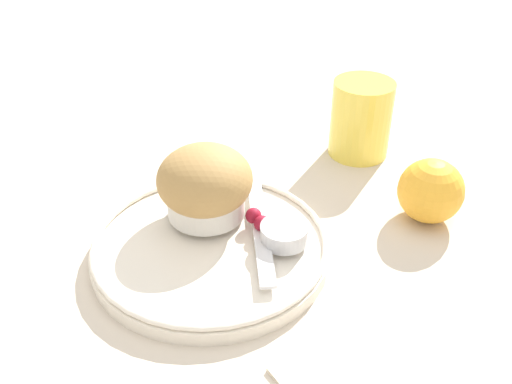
{
  "coord_description": "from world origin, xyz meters",
  "views": [
    {
      "loc": [
        0.37,
        -0.23,
        0.36
      ],
      "look_at": [
        -0.01,
        0.03,
        0.06
      ],
      "focal_mm": 40.0,
      "sensor_mm": 36.0,
      "label": 1
    }
  ],
  "objects_px": {
    "orange_fruit": "(431,191)",
    "muffin": "(205,185)",
    "butter_knife": "(262,226)",
    "juice_glass": "(361,119)"
  },
  "relations": [
    {
      "from": "butter_knife",
      "to": "juice_glass",
      "type": "distance_m",
      "value": 0.22
    },
    {
      "from": "butter_knife",
      "to": "orange_fruit",
      "type": "bearing_deg",
      "value": 99.49
    },
    {
      "from": "butter_knife",
      "to": "juice_glass",
      "type": "relative_size",
      "value": 1.75
    },
    {
      "from": "juice_glass",
      "to": "butter_knife",
      "type": "bearing_deg",
      "value": -67.62
    },
    {
      "from": "muffin",
      "to": "orange_fruit",
      "type": "relative_size",
      "value": 1.39
    },
    {
      "from": "orange_fruit",
      "to": "muffin",
      "type": "bearing_deg",
      "value": -118.85
    },
    {
      "from": "muffin",
      "to": "butter_knife",
      "type": "bearing_deg",
      "value": 33.02
    },
    {
      "from": "butter_knife",
      "to": "orange_fruit",
      "type": "height_order",
      "value": "orange_fruit"
    },
    {
      "from": "orange_fruit",
      "to": "butter_knife",
      "type": "bearing_deg",
      "value": -109.57
    },
    {
      "from": "butter_knife",
      "to": "juice_glass",
      "type": "bearing_deg",
      "value": 141.44
    }
  ]
}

